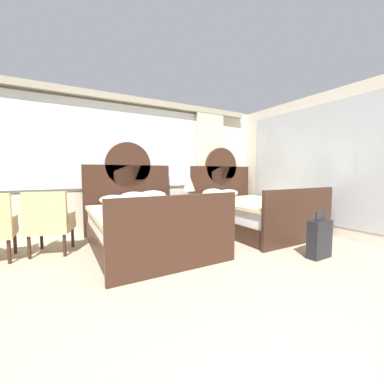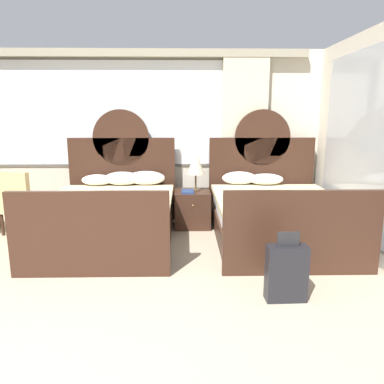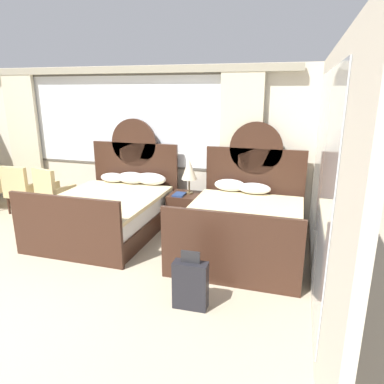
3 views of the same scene
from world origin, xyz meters
name	(u,v)px [view 3 (image 3 of 3)]	position (x,y,z in m)	size (l,w,h in m)	color
wall_back_window	(125,135)	(0.00, 4.03, 1.44)	(6.97, 0.22, 2.70)	beige
wall_right_mirror	(326,182)	(3.51, 1.74, 1.35)	(0.08, 4.63, 2.70)	beige
bed_near_window	(110,210)	(0.29, 2.82, 0.37)	(1.69, 2.24, 1.78)	#382116
bed_near_mirror	(244,224)	(2.52, 2.81, 0.36)	(1.69, 2.24, 1.78)	#382116
nightstand_between_beds	(185,209)	(1.41, 3.45, 0.28)	(0.53, 0.56, 0.55)	#382116
table_lamp_on_nightstand	(189,169)	(1.46, 3.52, 0.98)	(0.27, 0.27, 0.61)	brown
book_on_nightstand	(179,194)	(1.33, 3.34, 0.57)	(0.18, 0.26, 0.03)	navy
armchair_by_window_left	(52,191)	(-1.06, 3.14, 0.49)	(0.68, 0.68, 0.93)	tan
armchair_by_window_centre	(22,188)	(-1.75, 3.13, 0.49)	(0.56, 0.56, 0.93)	tan
suitcase_on_floor	(190,285)	(2.22, 1.11, 0.27)	(0.38, 0.17, 0.66)	black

